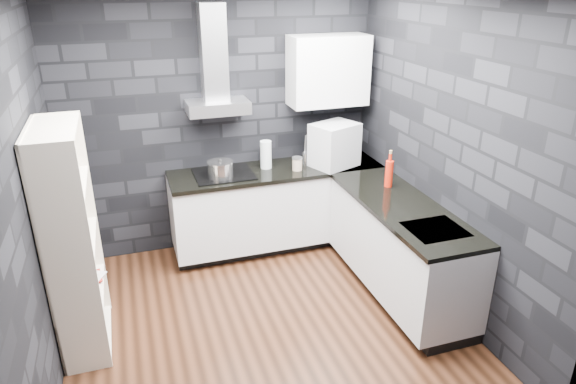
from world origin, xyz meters
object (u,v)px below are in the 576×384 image
utensil_crock (306,159)px  storage_jar (297,164)px  pot (221,170)px  red_bottle (389,174)px  glass_vase (266,155)px  appliance_garage (334,145)px  bookshelf (72,242)px  fruit_bowl (71,241)px

utensil_crock → storage_jar: bearing=-138.6°
pot → red_bottle: red_bottle is taller
glass_vase → red_bottle: size_ratio=1.13×
storage_jar → appliance_garage: 0.44m
utensil_crock → bookshelf: (-2.26, -1.06, -0.06)m
glass_vase → bookshelf: size_ratio=0.16×
storage_jar → utensil_crock: bearing=41.4°
glass_vase → appliance_garage: size_ratio=0.64×
pot → fruit_bowl: size_ratio=1.02×
pot → bookshelf: (-1.32, -0.95, -0.08)m
pot → bookshelf: size_ratio=0.14×
utensil_crock → glass_vase: bearing=176.0°
utensil_crock → fruit_bowl: (-2.26, -1.11, -0.03)m
red_bottle → fruit_bowl: size_ratio=1.06×
pot → red_bottle: 1.63m
fruit_bowl → glass_vase: bearing=32.1°
appliance_garage → utensil_crock: bearing=132.6°
pot → storage_jar: size_ratio=2.00×
storage_jar → appliance_garage: bearing=1.0°
red_bottle → bookshelf: bookshelf is taller
pot → red_bottle: size_ratio=0.96×
pot → utensil_crock: pot is taller
red_bottle → fruit_bowl: bearing=-173.9°
storage_jar → red_bottle: (0.68, -0.69, 0.07)m
appliance_garage → red_bottle: size_ratio=1.77×
pot → red_bottle: (1.47, -0.71, 0.04)m
storage_jar → fruit_bowl: (-2.11, -0.98, -0.02)m
glass_vase → fruit_bowl: (-1.83, -1.15, -0.11)m
storage_jar → pot: bearing=178.1°
utensil_crock → bookshelf: 2.50m
fruit_bowl → pot: bearing=37.3°
appliance_garage → fruit_bowl: appliance_garage is taller
glass_vase → utensil_crock: 0.44m
glass_vase → bookshelf: 2.13m
utensil_crock → red_bottle: size_ratio=0.50×
glass_vase → utensil_crock: (0.43, -0.03, -0.08)m
red_bottle → bookshelf: bearing=-175.1°
red_bottle → fruit_bowl: 2.81m
appliance_garage → pot: bearing=157.3°
storage_jar → red_bottle: bearing=-45.4°
appliance_garage → bookshelf: size_ratio=0.25×
red_bottle → appliance_garage: bearing=111.0°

